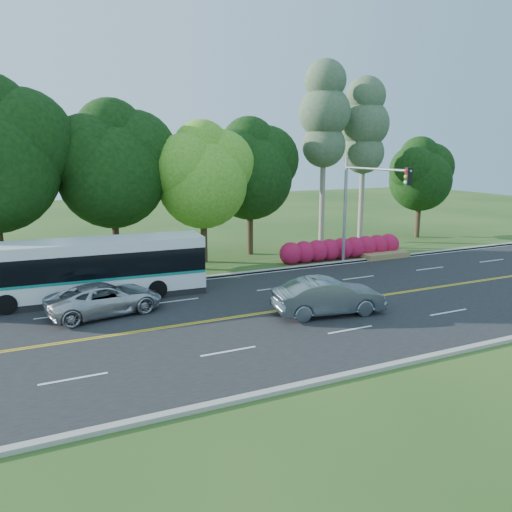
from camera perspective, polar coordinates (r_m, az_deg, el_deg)
name	(u,v)px	position (r m, az deg, el deg)	size (l,w,h in m)	color
ground	(317,305)	(24.56, 6.96, -5.62)	(120.00, 120.00, 0.00)	#254717
road	(317,305)	(24.56, 6.96, -5.60)	(60.00, 14.00, 0.02)	black
curb_north	(256,272)	(30.62, -0.03, -1.81)	(60.00, 0.30, 0.15)	#A5A195
curb_south	(421,359)	(19.21, 18.37, -11.09)	(60.00, 0.30, 0.15)	#A5A195
grass_verge	(244,266)	(32.27, -1.40, -1.14)	(60.00, 4.00, 0.10)	#254717
lane_markings	(315,305)	(24.51, 6.77, -5.60)	(57.60, 13.82, 0.00)	gold
tree_row	(149,161)	(32.82, -12.13, 10.60)	(44.70, 9.10, 13.84)	#2F1F15
bougainvillea_hedge	(345,249)	(34.83, 10.08, 0.79)	(9.50, 2.25, 1.50)	#AA0E3A
traffic_signal	(363,195)	(31.66, 12.15, 6.82)	(0.42, 6.10, 7.00)	#92969B
transit_bus	(88,270)	(26.33, -18.69, -1.56)	(11.63, 3.10, 3.01)	white
sedan	(328,296)	(23.08, 8.29, -4.60)	(1.77, 5.08, 1.67)	slate
suv	(105,299)	(23.94, -16.87, -4.69)	(2.38, 5.17, 1.44)	silver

